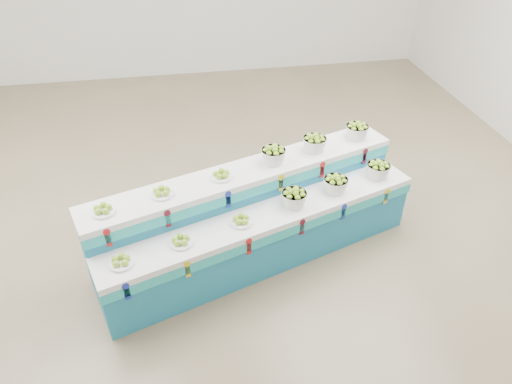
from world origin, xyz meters
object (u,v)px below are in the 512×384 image
at_px(display_stand, 256,218).
at_px(basket_upper_right, 357,130).
at_px(plate_upper_mid, 162,192).
at_px(basket_lower_left, 294,197).

height_order(display_stand, basket_upper_right, basket_upper_right).
bearing_deg(basket_upper_right, plate_upper_mid, -161.61).
xyz_separation_m(display_stand, basket_upper_right, (1.38, 0.70, 0.61)).
xyz_separation_m(basket_lower_left, basket_upper_right, (0.97, 0.81, 0.30)).
bearing_deg(display_stand, basket_upper_right, 8.60).
distance_m(display_stand, plate_upper_mid, 1.14).
distance_m(basket_lower_left, plate_upper_mid, 1.42).
distance_m(plate_upper_mid, basket_upper_right, 2.50).
bearing_deg(basket_lower_left, basket_upper_right, 39.79).
relative_size(display_stand, plate_upper_mid, 15.55).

